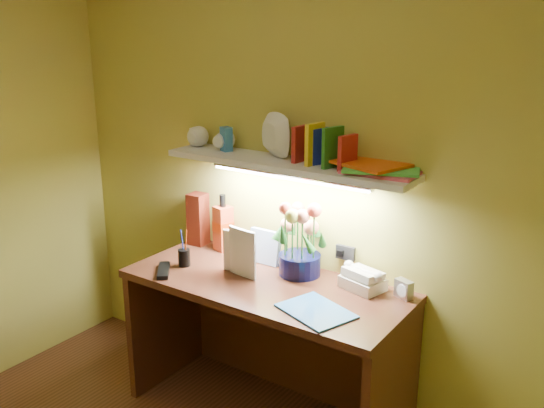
% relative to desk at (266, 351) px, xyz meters
% --- Properties ---
extents(desk, '(1.40, 0.60, 0.75)m').
position_rel_desk_xyz_m(desk, '(0.00, 0.00, 0.00)').
color(desk, '#3B1B10').
rests_on(desk, ground).
extents(flower_bouquet, '(0.30, 0.30, 0.37)m').
position_rel_desk_xyz_m(flower_bouquet, '(0.09, 0.18, 0.56)').
color(flower_bouquet, '#080C33').
rests_on(flower_bouquet, desk).
extents(telephone, '(0.22, 0.19, 0.11)m').
position_rel_desk_xyz_m(telephone, '(0.42, 0.20, 0.43)').
color(telephone, '#F2E9CD').
rests_on(telephone, desk).
extents(desk_clock, '(0.09, 0.07, 0.08)m').
position_rel_desk_xyz_m(desk_clock, '(0.62, 0.21, 0.42)').
color(desk_clock, silver).
rests_on(desk_clock, desk).
extents(whisky_bottle, '(0.10, 0.10, 0.32)m').
position_rel_desk_xyz_m(whisky_bottle, '(-0.44, 0.23, 0.53)').
color(whisky_bottle, '#B63D1F').
rests_on(whisky_bottle, desk).
extents(whisky_box, '(0.10, 0.10, 0.29)m').
position_rel_desk_xyz_m(whisky_box, '(-0.61, 0.22, 0.52)').
color(whisky_box, '#57180C').
rests_on(whisky_box, desk).
extents(pen_cup, '(0.07, 0.07, 0.15)m').
position_rel_desk_xyz_m(pen_cup, '(-0.46, -0.07, 0.45)').
color(pen_cup, black).
rests_on(pen_cup, desk).
extents(art_card, '(0.18, 0.04, 0.18)m').
position_rel_desk_xyz_m(art_card, '(-0.14, 0.20, 0.46)').
color(art_card, white).
rests_on(art_card, desk).
extents(tv_remote, '(0.17, 0.18, 0.02)m').
position_rel_desk_xyz_m(tv_remote, '(-0.49, -0.19, 0.39)').
color(tv_remote, black).
rests_on(tv_remote, desk).
extents(blue_folder, '(0.37, 0.32, 0.01)m').
position_rel_desk_xyz_m(blue_folder, '(0.36, -0.14, 0.38)').
color(blue_folder, '#337BCA').
rests_on(blue_folder, desk).
extents(desk_book_a, '(0.16, 0.08, 0.22)m').
position_rel_desk_xyz_m(desk_book_a, '(-0.26, 0.01, 0.48)').
color(desk_book_a, white).
rests_on(desk_book_a, desk).
extents(desk_book_b, '(0.18, 0.05, 0.25)m').
position_rel_desk_xyz_m(desk_book_b, '(-0.23, 0.01, 0.50)').
color(desk_book_b, white).
rests_on(desk_book_b, desk).
extents(wall_shelf, '(1.32, 0.36, 0.23)m').
position_rel_desk_xyz_m(wall_shelf, '(0.02, 0.18, 0.96)').
color(wall_shelf, white).
rests_on(wall_shelf, ground).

